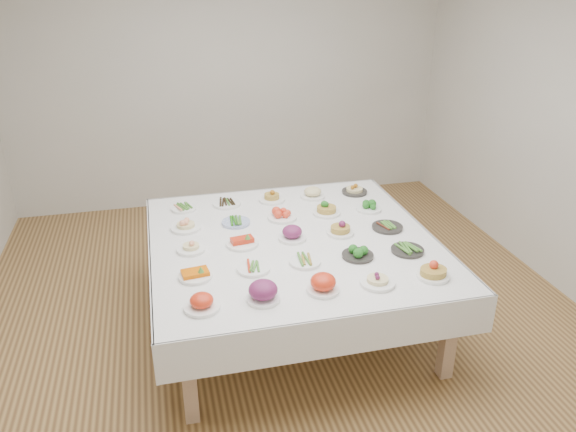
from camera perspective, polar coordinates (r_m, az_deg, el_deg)
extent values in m
plane|color=#A47C44|center=(4.81, -0.90, -9.37)|extent=(5.00, 5.00, 0.00)
cube|color=beige|center=(6.59, -5.97, 13.13)|extent=(5.00, 0.02, 2.80)
cube|color=beige|center=(2.09, 14.80, -14.27)|extent=(5.00, 0.02, 2.80)
cube|color=beige|center=(5.32, 26.56, 7.96)|extent=(0.02, 5.00, 2.80)
cube|color=white|center=(4.29, 0.48, -2.75)|extent=(2.13, 2.13, 0.06)
cube|color=white|center=(5.27, -2.36, 1.33)|extent=(2.15, 0.01, 0.28)
cube|color=white|center=(3.48, 4.86, -12.20)|extent=(2.15, 0.02, 0.28)
cube|color=white|center=(4.68, 13.21, -2.47)|extent=(0.02, 2.15, 0.28)
cube|color=white|center=(4.24, -13.70, -5.56)|extent=(0.02, 2.15, 0.28)
cube|color=tan|center=(3.65, -10.06, -15.72)|extent=(0.09, 0.09, 0.69)
cube|color=tan|center=(4.08, 16.03, -11.53)|extent=(0.09, 0.09, 0.69)
cube|color=tan|center=(5.14, -11.61, -3.10)|extent=(0.09, 0.09, 0.69)
cube|color=tan|center=(5.45, 7.22, -1.10)|extent=(0.09, 0.09, 0.69)
cylinder|color=white|center=(3.50, -8.72, -9.18)|extent=(0.22, 0.22, 0.02)
cylinder|color=white|center=(3.54, -2.53, -8.42)|extent=(0.21, 0.21, 0.02)
cylinder|color=white|center=(3.63, 3.56, -7.53)|extent=(0.21, 0.21, 0.02)
cylinder|color=white|center=(3.75, 9.06, -6.75)|extent=(0.23, 0.23, 0.02)
cylinder|color=white|center=(3.90, 14.49, -5.95)|extent=(0.22, 0.22, 0.02)
cylinder|color=white|center=(3.82, -9.38, -6.06)|extent=(0.22, 0.22, 0.02)
cylinder|color=white|center=(3.86, -3.53, -5.40)|extent=(0.22, 0.22, 0.02)
cylinder|color=white|center=(3.94, 1.74, -4.70)|extent=(0.22, 0.22, 0.02)
cylinder|color=#2B2927|center=(4.05, 7.08, -4.05)|extent=(0.22, 0.22, 0.02)
cylinder|color=#2B2927|center=(4.18, 12.03, -3.47)|extent=(0.24, 0.24, 0.02)
cylinder|color=white|center=(4.17, -9.80, -3.38)|extent=(0.21, 0.21, 0.02)
cylinder|color=white|center=(4.20, -4.67, -2.85)|extent=(0.24, 0.24, 0.02)
cylinder|color=white|center=(4.27, 0.42, -2.29)|extent=(0.21, 0.21, 0.02)
cylinder|color=white|center=(4.37, 5.32, -1.73)|extent=(0.21, 0.21, 0.02)
cylinder|color=#2B2927|center=(4.51, 10.05, -1.17)|extent=(0.24, 0.24, 0.02)
cylinder|color=white|center=(4.50, -10.32, -1.21)|extent=(0.24, 0.24, 0.02)
cylinder|color=#4C66B2|center=(4.54, -5.31, -0.70)|extent=(0.22, 0.22, 0.02)
cylinder|color=white|center=(4.61, -0.60, -0.19)|extent=(0.24, 0.24, 0.02)
cylinder|color=white|center=(4.71, 3.92, 0.31)|extent=(0.23, 0.23, 0.02)
cylinder|color=white|center=(4.81, 8.20, 0.67)|extent=(0.21, 0.21, 0.02)
cylinder|color=white|center=(4.86, -10.54, 0.74)|extent=(0.21, 0.21, 0.02)
cylinder|color=white|center=(4.90, -6.25, 1.22)|extent=(0.24, 0.24, 0.02)
cylinder|color=white|center=(4.96, -1.66, 1.64)|extent=(0.23, 0.23, 0.02)
cylinder|color=white|center=(5.03, 2.51, 1.99)|extent=(0.21, 0.21, 0.02)
cylinder|color=#2B2927|center=(5.16, 6.76, 2.42)|extent=(0.23, 0.23, 0.02)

